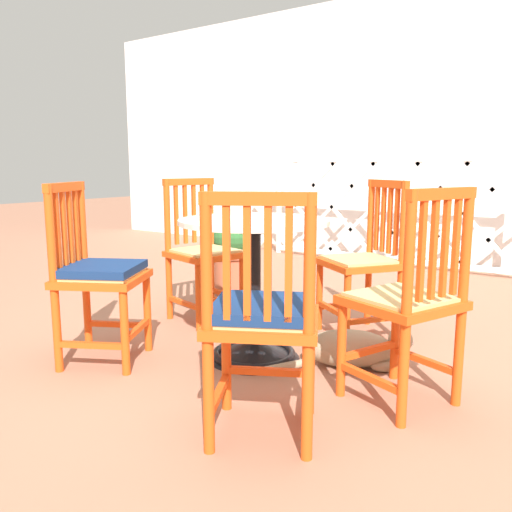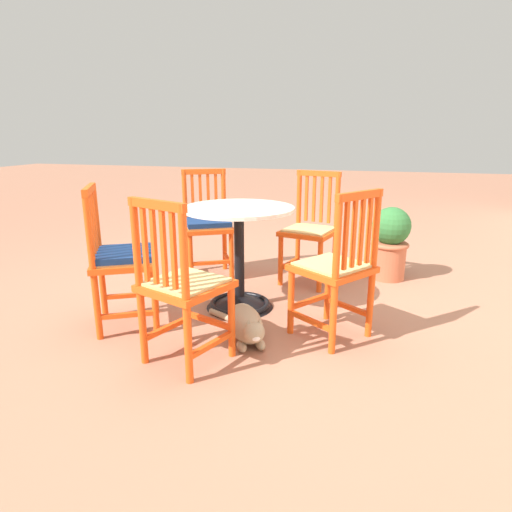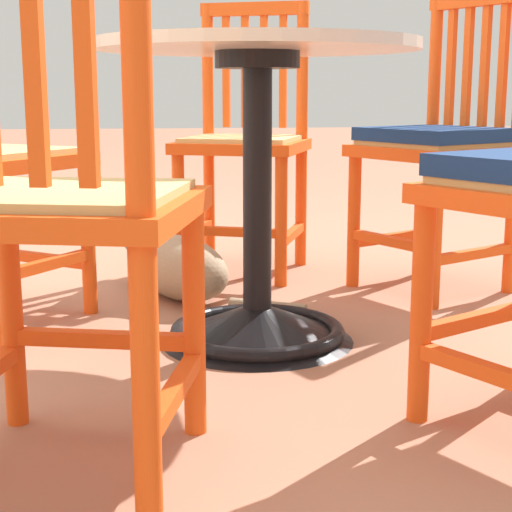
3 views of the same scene
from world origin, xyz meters
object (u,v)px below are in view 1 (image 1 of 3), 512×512
orange_chair_facing_out (98,276)px  tabby_cat (356,349)px  orange_chair_near_fence (407,303)px  orange_chair_tucked_in (364,263)px  cafe_table (254,305)px  terracotta_planter (232,252)px  orange_chair_at_corner (262,319)px  orange_chair_by_planter (202,253)px

orange_chair_facing_out → tabby_cat: bearing=31.4°
orange_chair_near_fence → orange_chair_tucked_in: (-0.53, 0.75, 0.00)m
cafe_table → orange_chair_near_fence: size_ratio=0.83×
cafe_table → terracotta_planter: size_ratio=1.23×
orange_chair_tucked_in → cafe_table: bearing=-112.8°
orange_chair_tucked_in → tabby_cat: 0.63m
tabby_cat → terracotta_planter: size_ratio=0.94×
terracotta_planter → cafe_table: bearing=-47.3°
orange_chair_near_fence → terracotta_planter: (-1.77, 1.09, -0.11)m
orange_chair_facing_out → terracotta_planter: size_ratio=1.47×
orange_chair_near_fence → tabby_cat: size_ratio=1.57×
orange_chair_at_corner → terracotta_planter: (-1.44, 1.66, -0.12)m
tabby_cat → orange_chair_at_corner: bearing=-89.9°
orange_chair_tucked_in → terracotta_planter: (-1.25, 0.34, -0.11)m
orange_chair_tucked_in → terracotta_planter: size_ratio=1.47×
cafe_table → orange_chair_tucked_in: 0.77m
cafe_table → orange_chair_tucked_in: (0.29, 0.69, 0.15)m
orange_chair_tucked_in → terracotta_planter: 1.30m
orange_chair_by_planter → orange_chair_facing_out: bearing=-85.2°
orange_chair_near_fence → terracotta_planter: bearing=148.4°
tabby_cat → orange_chair_tucked_in: bearing=111.4°
tabby_cat → terracotta_planter: (-1.44, 0.84, 0.23)m
orange_chair_facing_out → tabby_cat: size_ratio=1.57×
cafe_table → orange_chair_by_planter: 0.81m
orange_chair_near_fence → orange_chair_by_planter: same height
orange_chair_at_corner → tabby_cat: 0.89m
tabby_cat → terracotta_planter: bearing=149.8°
orange_chair_by_planter → orange_chair_facing_out: size_ratio=1.00×
orange_chair_facing_out → tabby_cat: (1.11, 0.68, -0.35)m
orange_chair_tucked_in → orange_chair_by_planter: size_ratio=1.00×
cafe_table → orange_chair_at_corner: 0.81m
orange_chair_tucked_in → tabby_cat: bearing=-68.6°
terracotta_planter → orange_chair_by_planter: bearing=-67.8°
orange_chair_near_fence → orange_chair_by_planter: size_ratio=1.00×
orange_chair_near_fence → tabby_cat: orange_chair_near_fence is taller
orange_chair_facing_out → orange_chair_at_corner: bearing=-7.3°
orange_chair_near_fence → terracotta_planter: 2.09m
tabby_cat → terracotta_planter: 1.69m
cafe_table → terracotta_planter: (-0.96, 1.04, 0.04)m
orange_chair_tucked_in → orange_chair_facing_out: same height
terracotta_planter → tabby_cat: bearing=-30.2°
orange_chair_facing_out → terracotta_planter: 1.56m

